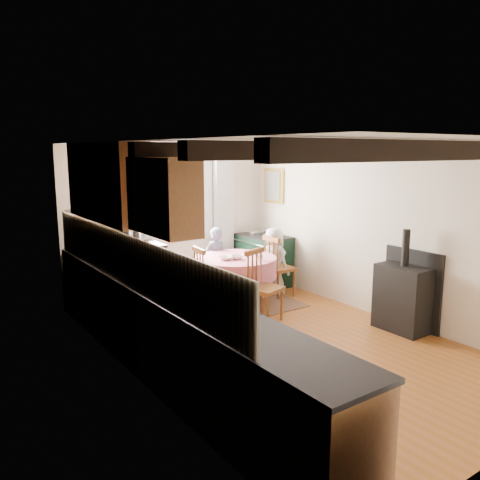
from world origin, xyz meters
TOP-DOWN VIEW (x-y plane):
  - floor at (0.00, 0.00)m, footprint 3.60×5.50m
  - ceiling at (0.00, 0.00)m, footprint 3.60×5.50m
  - wall_back at (0.00, 2.75)m, footprint 3.60×0.00m
  - wall_left at (-1.80, 0.00)m, footprint 0.00×5.50m
  - wall_right at (1.80, 0.00)m, footprint 0.00×5.50m
  - beam_a at (0.00, -2.00)m, footprint 3.60×0.16m
  - beam_b at (0.00, -1.00)m, footprint 3.60×0.16m
  - beam_c at (0.00, 0.00)m, footprint 3.60×0.16m
  - beam_d at (0.00, 1.00)m, footprint 3.60×0.16m
  - beam_e at (0.00, 2.00)m, footprint 3.60×0.16m
  - splash_left at (-1.78, 0.30)m, footprint 0.02×4.50m
  - splash_back at (-1.00, 2.73)m, footprint 1.40×0.02m
  - base_cabinet_left at (-1.50, 0.00)m, footprint 0.60×5.30m
  - base_cabinet_back at (-1.05, 2.45)m, footprint 1.30×0.60m
  - worktop_left at (-1.48, 0.00)m, footprint 0.64×5.30m
  - worktop_back at (-1.05, 2.43)m, footprint 1.30×0.64m
  - wall_cabinet_glass at (-1.63, 1.20)m, footprint 0.34×1.80m
  - wall_cabinet_solid at (-1.63, -0.30)m, footprint 0.34×0.90m
  - window_frame at (0.10, 2.73)m, footprint 1.34×0.03m
  - window_pane at (0.10, 2.74)m, footprint 1.20×0.01m
  - curtain_left at (-0.75, 2.65)m, footprint 0.35×0.10m
  - curtain_right at (0.95, 2.65)m, footprint 0.35×0.10m
  - curtain_rod at (0.10, 2.65)m, footprint 2.00×0.03m
  - wall_picture at (1.77, 2.30)m, footprint 0.04×0.50m
  - wall_plate at (1.05, 2.72)m, footprint 0.30×0.02m
  - rug at (0.40, 1.49)m, footprint 1.80×1.40m
  - dining_table at (0.40, 1.49)m, footprint 1.23×1.23m
  - chair_near at (0.33, 0.68)m, footprint 0.55×0.56m
  - chair_left at (-0.39, 1.52)m, footprint 0.48×0.46m
  - chair_right at (1.26, 1.49)m, footprint 0.45×0.43m
  - aga_range at (1.47, 2.20)m, footprint 0.62×0.96m
  - cast_iron_stove at (1.58, -0.61)m, footprint 0.40×0.67m
  - child_far at (0.45, 2.14)m, footprint 0.42×0.29m
  - child_right at (1.24, 1.61)m, footprint 0.44×0.59m
  - bowl_a at (0.19, 1.43)m, footprint 0.20×0.20m
  - bowl_b at (0.34, 1.38)m, footprint 0.24×0.24m
  - cup at (0.58, 1.12)m, footprint 0.11×0.11m
  - canister_tall at (-1.23, 2.43)m, footprint 0.14×0.14m
  - canister_wide at (-0.92, 2.49)m, footprint 0.20×0.20m
  - canister_slim at (-0.80, 2.33)m, footprint 0.11×0.11m

SIDE VIEW (x-z plane):
  - floor at x=0.00m, z-range 0.00..0.00m
  - rug at x=0.40m, z-range 0.00..0.01m
  - dining_table at x=0.40m, z-range 0.00..0.74m
  - base_cabinet_left at x=-1.50m, z-range 0.00..0.88m
  - base_cabinet_back at x=-1.05m, z-range 0.00..0.88m
  - aga_range at x=1.47m, z-range 0.00..0.88m
  - chair_left at x=-0.39m, z-range 0.00..0.96m
  - chair_right at x=1.26m, z-range 0.00..0.99m
  - chair_near at x=0.33m, z-range 0.00..0.99m
  - child_right at x=1.24m, z-range 0.00..1.10m
  - child_far at x=0.45m, z-range 0.00..1.11m
  - cast_iron_stove at x=1.58m, z-range 0.00..1.33m
  - bowl_a at x=0.19m, z-range 0.74..0.79m
  - bowl_b at x=0.34m, z-range 0.74..0.80m
  - cup at x=0.58m, z-range 0.74..0.83m
  - worktop_left at x=-1.48m, z-range 0.88..0.92m
  - worktop_back at x=-1.05m, z-range 0.88..0.92m
  - canister_wide at x=-0.92m, z-range 0.92..1.14m
  - canister_tall at x=-1.23m, z-range 0.92..1.16m
  - canister_slim at x=-0.80m, z-range 0.92..1.22m
  - curtain_left at x=-0.75m, z-range 0.05..2.15m
  - curtain_right at x=0.95m, z-range 0.05..2.15m
  - wall_back at x=0.00m, z-range 0.00..2.40m
  - wall_left at x=-1.80m, z-range 0.00..2.40m
  - wall_right at x=1.80m, z-range 0.00..2.40m
  - splash_left at x=-1.78m, z-range 0.92..1.48m
  - splash_back at x=-1.00m, z-range 0.92..1.48m
  - window_frame at x=0.10m, z-range 0.83..2.37m
  - window_pane at x=0.10m, z-range 0.90..2.30m
  - wall_picture at x=1.77m, z-range 1.40..2.00m
  - wall_plate at x=1.05m, z-range 1.55..1.85m
  - wall_cabinet_solid at x=-1.63m, z-range 1.55..2.25m
  - wall_cabinet_glass at x=-1.63m, z-range 1.50..2.40m
  - curtain_rod at x=0.10m, z-range 2.19..2.22m
  - beam_a at x=0.00m, z-range 2.23..2.39m
  - beam_b at x=0.00m, z-range 2.23..2.39m
  - beam_c at x=0.00m, z-range 2.23..2.39m
  - beam_d at x=0.00m, z-range 2.23..2.39m
  - beam_e at x=0.00m, z-range 2.23..2.39m
  - ceiling at x=0.00m, z-range 2.40..2.40m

